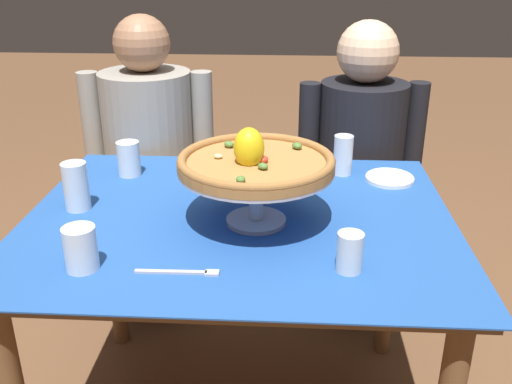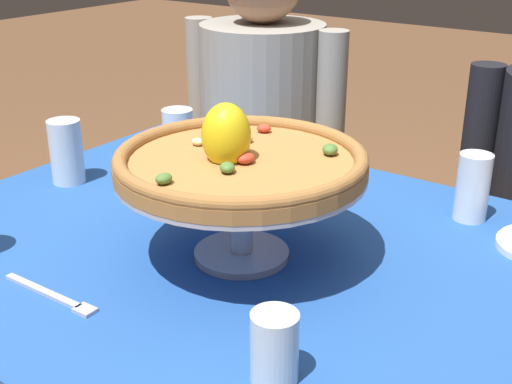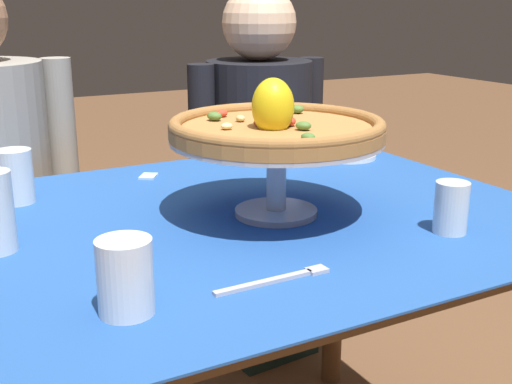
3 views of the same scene
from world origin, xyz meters
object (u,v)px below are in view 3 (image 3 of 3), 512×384
object	(u,v)px
water_glass_front_left	(126,282)
sugar_packet	(148,176)
diner_right	(259,184)
pizza_stand	(277,156)
water_glass_back_right	(290,139)
water_glass_back_left	(16,180)
pizza	(276,126)
dinner_fork	(279,279)
water_glass_front_right	(451,211)
side_plate	(347,154)

from	to	relation	value
water_glass_front_left	sugar_packet	size ratio (longest dim) A/B	2.11
diner_right	pizza_stand	bearing A→B (deg)	-116.32
pizza_stand	water_glass_back_right	xyz separation A→B (m)	(0.26, 0.38, -0.06)
water_glass_front_left	water_glass_back_left	size ratio (longest dim) A/B	0.94
pizza	dinner_fork	world-z (taller)	pizza
pizza	diner_right	distance (m)	0.89
water_glass_front_right	sugar_packet	bearing A→B (deg)	119.58
dinner_fork	sugar_packet	xyz separation A→B (m)	(0.03, 0.66, -0.00)
pizza	dinner_fork	size ratio (longest dim) A/B	2.11
dinner_fork	diner_right	xyz separation A→B (m)	(0.52, 1.01, -0.17)
water_glass_front_right	sugar_packet	distance (m)	0.72
diner_right	water_glass_front_left	bearing A→B (deg)	-126.88
water_glass_back_left	sugar_packet	bearing A→B (deg)	11.27
pizza_stand	sugar_packet	xyz separation A→B (m)	(-0.13, 0.39, -0.12)
water_glass_front_right	pizza	bearing A→B (deg)	134.31
sugar_packet	diner_right	size ratio (longest dim) A/B	0.04
pizza	water_glass_back_right	bearing A→B (deg)	55.28
pizza	sugar_packet	distance (m)	0.45
water_glass_front_left	water_glass_back_left	xyz separation A→B (m)	(-0.05, 0.59, 0.00)
water_glass_back_right	side_plate	xyz separation A→B (m)	(0.15, -0.05, -0.05)
pizza_stand	pizza	bearing A→B (deg)	-147.53
side_plate	diner_right	xyz separation A→B (m)	(-0.05, 0.41, -0.18)
water_glass_front_right	dinner_fork	world-z (taller)	water_glass_front_right
pizza_stand	water_glass_front_left	distance (m)	0.47
water_glass_front_right	water_glass_back_right	bearing A→B (deg)	86.92
diner_right	side_plate	bearing A→B (deg)	-83.61
pizza_stand	side_plate	size ratio (longest dim) A/B	2.64
water_glass_front_left	diner_right	xyz separation A→B (m)	(0.75, 1.00, -0.21)
water_glass_front_left	pizza	bearing A→B (deg)	34.44
sugar_packet	diner_right	world-z (taller)	diner_right
water_glass_back_left	side_plate	distance (m)	0.84
water_glass_back_left	water_glass_back_right	xyz separation A→B (m)	(0.70, 0.05, 0.01)
dinner_fork	sugar_packet	world-z (taller)	dinner_fork
water_glass_front_right	diner_right	xyz separation A→B (m)	(0.14, 0.97, -0.21)
water_glass_back_right	diner_right	xyz separation A→B (m)	(0.10, 0.36, -0.23)
pizza_stand	water_glass_front_left	bearing A→B (deg)	-145.57
side_plate	diner_right	world-z (taller)	diner_right
pizza_stand	dinner_fork	distance (m)	0.33
water_glass_back_right	dinner_fork	size ratio (longest dim) A/B	0.67
water_glass_back_right	sugar_packet	bearing A→B (deg)	178.43
pizza	diner_right	xyz separation A→B (m)	(0.36, 0.74, -0.35)
side_plate	water_glass_front_left	bearing A→B (deg)	-143.33
water_glass_back_right	sugar_packet	distance (m)	0.39
water_glass_front_left	sugar_packet	distance (m)	0.71
pizza_stand	diner_right	world-z (taller)	diner_right
side_plate	diner_right	bearing A→B (deg)	96.39
side_plate	diner_right	distance (m)	0.45
water_glass_back_right	water_glass_back_left	bearing A→B (deg)	-175.83
water_glass_back_left	water_glass_front_right	size ratio (longest dim) A/B	1.19
pizza_stand	side_plate	bearing A→B (deg)	38.67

